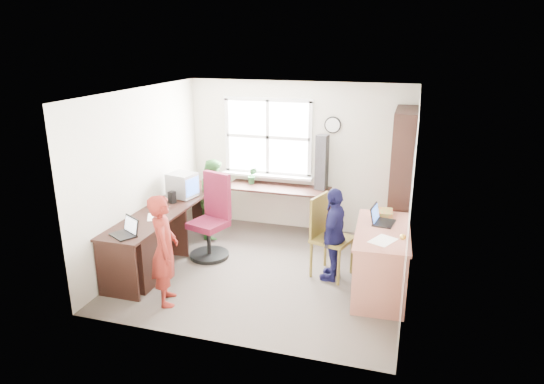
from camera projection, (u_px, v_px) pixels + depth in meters
The scene contains 19 objects.
room at pixel (269, 183), 6.32m from camera, with size 3.64×3.44×2.44m.
l_desk at pixel (168, 237), 6.56m from camera, with size 2.38×2.95×0.75m.
right_desk at pixel (382, 246), 5.94m from camera, with size 0.72×1.43×0.81m.
bookshelf at pixel (401, 186), 6.93m from camera, with size 0.30×1.02×2.10m.
swivel_chair at pixel (212, 221), 6.93m from camera, with size 0.71×0.71×1.21m.
wooden_chair at pixel (327, 233), 6.36m from camera, with size 0.58×0.58×1.08m.
crt_monitor at pixel (182, 185), 7.20m from camera, with size 0.44×0.41×0.37m.
laptop_left at pixel (126, 231), 5.85m from camera, with size 0.40×0.38×0.21m.
laptop_right at pixel (380, 219), 6.07m from camera, with size 0.32×0.36×0.22m.
speaker_a at pixel (172, 197), 6.98m from camera, with size 0.11×0.11×0.17m.
speaker_b at pixel (191, 187), 7.47m from camera, with size 0.11×0.11×0.18m.
cd_tower at pixel (322, 163), 7.51m from camera, with size 0.20×0.18×0.87m.
game_box at pixel (382, 212), 6.38m from camera, with size 0.29×0.29×0.05m.
paper_a at pixel (156, 217), 6.46m from camera, with size 0.32×0.36×0.00m.
paper_b at pixel (383, 240), 5.56m from camera, with size 0.35×0.39×0.00m.
potted_plant at pixel (252, 176), 7.88m from camera, with size 0.15×0.12×0.28m, color #286533.
person_red at pixel (164, 250), 5.63m from camera, with size 0.49×0.32×1.34m, color maroon.
person_green at pixel (215, 198), 7.63m from camera, with size 0.61×0.47×1.25m, color #32742E.
person_navy at pixel (334, 234), 6.23m from camera, with size 0.73×0.30×1.24m, color #171645.
Camera 1 is at (1.78, -5.70, 3.02)m, focal length 32.00 mm.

